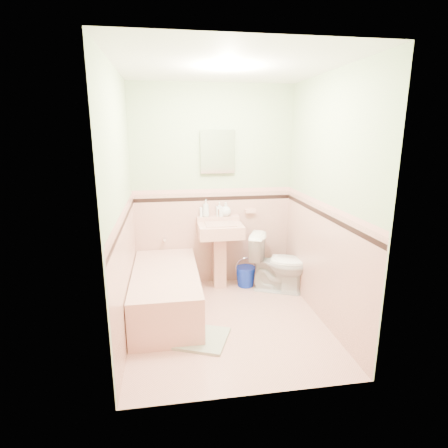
{
  "coord_description": "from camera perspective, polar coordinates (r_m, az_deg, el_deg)",
  "views": [
    {
      "loc": [
        -0.58,
        -3.38,
        1.94
      ],
      "look_at": [
        0.0,
        0.25,
        1.0
      ],
      "focal_mm": 29.1,
      "sensor_mm": 36.0,
      "label": 1
    }
  ],
  "objects": [
    {
      "name": "floor",
      "position": [
        3.94,
        0.59,
        -15.16
      ],
      "size": [
        2.2,
        2.2,
        0.0
      ],
      "primitive_type": "plane",
      "color": "#DEA491",
      "rests_on": "ground"
    },
    {
      "name": "ceiling",
      "position": [
        3.47,
        0.71,
        23.62
      ],
      "size": [
        2.2,
        2.2,
        0.0
      ],
      "primitive_type": "plane",
      "rotation": [
        3.14,
        0.0,
        0.0
      ],
      "color": "white",
      "rests_on": "ground"
    },
    {
      "name": "wall_back",
      "position": [
        4.57,
        -1.69,
        5.65
      ],
      "size": [
        2.5,
        0.0,
        2.5
      ],
      "primitive_type": "plane",
      "rotation": [
        1.57,
        0.0,
        0.0
      ],
      "color": "beige",
      "rests_on": "ground"
    },
    {
      "name": "wall_front",
      "position": [
        2.45,
        4.98,
        -2.06
      ],
      "size": [
        2.5,
        0.0,
        2.5
      ],
      "primitive_type": "plane",
      "rotation": [
        -1.57,
        0.0,
        0.0
      ],
      "color": "beige",
      "rests_on": "ground"
    },
    {
      "name": "wall_left",
      "position": [
        3.47,
        -15.85,
        2.34
      ],
      "size": [
        0.0,
        2.5,
        2.5
      ],
      "primitive_type": "plane",
      "rotation": [
        1.57,
        0.0,
        1.57
      ],
      "color": "beige",
      "rests_on": "ground"
    },
    {
      "name": "wall_right",
      "position": [
        3.79,
        15.73,
        3.33
      ],
      "size": [
        0.0,
        2.5,
        2.5
      ],
      "primitive_type": "plane",
      "rotation": [
        1.57,
        0.0,
        -1.57
      ],
      "color": "beige",
      "rests_on": "ground"
    },
    {
      "name": "wainscot_back",
      "position": [
        4.7,
        -1.61,
        -2.23
      ],
      "size": [
        2.0,
        0.0,
        2.0
      ],
      "primitive_type": "plane",
      "rotation": [
        1.57,
        0.0,
        0.0
      ],
      "color": "#E0A996",
      "rests_on": "ground"
    },
    {
      "name": "wainscot_front",
      "position": [
        2.72,
        4.61,
        -15.25
      ],
      "size": [
        2.0,
        0.0,
        2.0
      ],
      "primitive_type": "plane",
      "rotation": [
        -1.57,
        0.0,
        0.0
      ],
      "color": "#E0A996",
      "rests_on": "ground"
    },
    {
      "name": "wainscot_left",
      "position": [
        3.66,
        -14.97,
        -7.65
      ],
      "size": [
        0.0,
        2.2,
        2.2
      ],
      "primitive_type": "plane",
      "rotation": [
        1.57,
        0.0,
        1.57
      ],
      "color": "#E0A996",
      "rests_on": "ground"
    },
    {
      "name": "wainscot_right",
      "position": [
        3.96,
        14.94,
        -5.95
      ],
      "size": [
        0.0,
        2.2,
        2.2
      ],
      "primitive_type": "plane",
      "rotation": [
        1.57,
        0.0,
        -1.57
      ],
      "color": "#E0A996",
      "rests_on": "ground"
    },
    {
      "name": "accent_back",
      "position": [
        4.57,
        -1.65,
        4.01
      ],
      "size": [
        2.0,
        0.0,
        2.0
      ],
      "primitive_type": "plane",
      "rotation": [
        1.57,
        0.0,
        0.0
      ],
      "color": "black",
      "rests_on": "ground"
    },
    {
      "name": "accent_front",
      "position": [
        2.51,
        4.82,
        -4.79
      ],
      "size": [
        2.0,
        0.0,
        2.0
      ],
      "primitive_type": "plane",
      "rotation": [
        -1.57,
        0.0,
        0.0
      ],
      "color": "black",
      "rests_on": "ground"
    },
    {
      "name": "accent_left",
      "position": [
        3.5,
        -15.41,
        0.28
      ],
      "size": [
        0.0,
        2.2,
        2.2
      ],
      "primitive_type": "plane",
      "rotation": [
        1.57,
        0.0,
        1.57
      ],
      "color": "black",
      "rests_on": "ground"
    },
    {
      "name": "accent_right",
      "position": [
        3.81,
        15.36,
        1.4
      ],
      "size": [
        0.0,
        2.2,
        2.2
      ],
      "primitive_type": "plane",
      "rotation": [
        1.57,
        0.0,
        -1.57
      ],
      "color": "black",
      "rests_on": "ground"
    },
    {
      "name": "cap_back",
      "position": [
        4.56,
        -1.66,
        5.25
      ],
      "size": [
        2.0,
        0.0,
        2.0
      ],
      "primitive_type": "plane",
      "rotation": [
        1.57,
        0.0,
        0.0
      ],
      "color": "#DE9C8F",
      "rests_on": "ground"
    },
    {
      "name": "cap_front",
      "position": [
        2.48,
        4.87,
        -2.61
      ],
      "size": [
        2.0,
        0.0,
        2.0
      ],
      "primitive_type": "plane",
      "rotation": [
        -1.57,
        0.0,
        0.0
      ],
      "color": "#DE9C8F",
      "rests_on": "ground"
    },
    {
      "name": "cap_left",
      "position": [
        3.48,
        -15.52,
        1.87
      ],
      "size": [
        0.0,
        2.2,
        2.2
      ],
      "primitive_type": "plane",
      "rotation": [
        1.57,
        0.0,
        1.57
      ],
      "color": "#DE9C8F",
      "rests_on": "ground"
    },
    {
      "name": "cap_right",
      "position": [
        3.79,
        15.46,
        2.88
      ],
      "size": [
        0.0,
        2.2,
        2.2
      ],
      "primitive_type": "plane",
      "rotation": [
        1.57,
        0.0,
        -1.57
      ],
      "color": "#DE9C8F",
      "rests_on": "ground"
    },
    {
      "name": "bathtub",
      "position": [
        4.09,
        -9.09,
        -10.66
      ],
      "size": [
        0.7,
        1.5,
        0.45
      ],
      "primitive_type": "cube",
      "color": "#D9A08D",
      "rests_on": "floor"
    },
    {
      "name": "tub_faucet",
      "position": [
        4.62,
        -9.33,
        -2.33
      ],
      "size": [
        0.04,
        0.12,
        0.04
      ],
      "primitive_type": "cylinder",
      "rotation": [
        1.57,
        0.0,
        0.0
      ],
      "color": "silver",
      "rests_on": "wall_back"
    },
    {
      "name": "sink",
      "position": [
        4.55,
        -0.59,
        -5.16
      ],
      "size": [
        0.54,
        0.48,
        0.84
      ],
      "primitive_type": null,
      "color": "#D9A08D",
      "rests_on": "floor"
    },
    {
      "name": "sink_faucet",
      "position": [
        4.53,
        -0.87,
        1.73
      ],
      "size": [
        0.02,
        0.02,
        0.1
      ],
      "primitive_type": "cylinder",
      "color": "silver",
      "rests_on": "sink"
    },
    {
      "name": "medicine_cabinet",
      "position": [
        4.5,
        -1.04,
        11.29
      ],
      "size": [
        0.37,
        0.04,
        0.47
      ],
      "primitive_type": "cube",
      "color": "white",
      "rests_on": "wall_back"
    },
    {
      "name": "soap_dish",
      "position": [
        4.67,
        4.14,
        2.06
      ],
      "size": [
        0.13,
        0.08,
        0.04
      ],
      "primitive_type": "cube",
      "color": "#D9A08D",
      "rests_on": "wall_back"
    },
    {
      "name": "soap_bottle_left",
      "position": [
        4.54,
        -2.87,
        2.49
      ],
      "size": [
        0.1,
        0.1,
        0.21
      ],
      "primitive_type": "imported",
      "rotation": [
        0.0,
        0.0,
        -0.27
      ],
      "color": "#B2B2B2",
      "rests_on": "sink"
    },
    {
      "name": "soap_bottle_mid",
      "position": [
        4.57,
        -0.72,
        2.34
      ],
      "size": [
        0.08,
        0.09,
        0.18
      ],
      "primitive_type": "imported",
      "rotation": [
        0.0,
        0.0,
        0.05
      ],
      "color": "#B2B2B2",
      "rests_on": "sink"
    },
    {
      "name": "soap_bottle_right",
      "position": [
        4.58,
        0.28,
        2.33
      ],
      "size": [
        0.16,
        0.16,
        0.17
      ],
      "primitive_type": "imported",
      "rotation": [
        0.0,
        0.0,
        0.19
      ],
      "color": "#B2B2B2",
      "rests_on": "sink"
    },
    {
      "name": "tube",
      "position": [
        4.55,
        -3.62,
        1.88
      ],
      "size": [
        0.05,
        0.05,
        0.12
      ],
      "primitive_type": "cylinder",
      "rotation": [
        0.0,
        0.0,
        -0.37
      ],
      "color": "white",
      "rests_on": "sink"
    },
    {
      "name": "toilet",
      "position": [
        4.56,
        8.61,
        -6.08
      ],
      "size": [
        0.81,
        0.65,
        0.72
      ],
      "primitive_type": "imported",
      "rotation": [
        0.0,
        0.0,
        1.16
      ],
      "color": "white",
      "rests_on": "floor"
    },
    {
      "name": "bucket",
      "position": [
        4.73,
        3.41,
        -8.22
      ],
      "size": [
        0.29,
        0.29,
        0.25
      ],
      "primitive_type": null,
      "rotation": [
        0.0,
        0.0,
        -0.16
      ],
      "color": "#0C24A4",
      "rests_on": "floor"
    },
    {
      "name": "bath_mat",
      "position": [
        3.68,
        -5.27,
        -17.25
      ],
      "size": [
        0.82,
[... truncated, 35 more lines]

